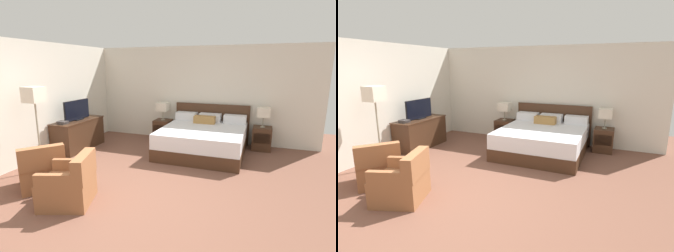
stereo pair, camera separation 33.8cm
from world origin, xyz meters
TOP-DOWN VIEW (x-y plane):
  - ground_plane at (0.00, 0.00)m, footprint 11.65×11.65m
  - wall_back at (0.00, 3.91)m, footprint 6.49×0.06m
  - wall_left at (-2.68, 1.64)m, footprint 0.06×5.68m
  - bed at (0.60, 2.89)m, footprint 1.93×2.01m
  - nightstand_left at (-0.69, 3.59)m, footprint 0.44×0.47m
  - nightstand_right at (1.88, 3.59)m, footprint 0.44×0.47m
  - table_lamp_left at (-0.69, 3.59)m, footprint 0.29×0.29m
  - table_lamp_right at (1.88, 3.59)m, footprint 0.29×0.29m
  - dresser at (-2.34, 2.13)m, footprint 0.56×1.38m
  - tv at (-2.34, 2.13)m, footprint 0.18×0.85m
  - book_red_cover at (-2.34, 1.63)m, footprint 0.18×0.20m
  - book_blue_cover at (-2.35, 1.63)m, footprint 0.22×0.18m
  - armchair_by_window at (-1.55, 0.18)m, footprint 0.96×0.96m
  - armchair_companion at (-0.72, -0.11)m, footprint 0.88×0.87m
  - floor_lamp at (-2.12, 0.72)m, footprint 0.31×0.31m

SIDE VIEW (x-z plane):
  - ground_plane at x=0.00m, z-range 0.00..0.00m
  - nightstand_left at x=-0.69m, z-range 0.00..0.56m
  - nightstand_right at x=1.88m, z-range 0.00..0.56m
  - armchair_by_window at x=-1.55m, z-range -0.10..0.66m
  - armchair_companion at x=-0.72m, z-range -0.10..0.66m
  - bed at x=0.60m, z-range -0.19..0.84m
  - dresser at x=-2.34m, z-range 0.01..0.73m
  - book_red_cover at x=-2.34m, z-range 0.72..0.75m
  - book_blue_cover at x=-2.35m, z-range 0.75..0.79m
  - table_lamp_left at x=-0.69m, z-range 0.68..1.15m
  - table_lamp_right at x=1.88m, z-range 0.68..1.15m
  - tv at x=-2.34m, z-range 0.71..1.19m
  - wall_back at x=0.00m, z-range 0.00..2.51m
  - wall_left at x=-2.68m, z-range 0.00..2.51m
  - floor_lamp at x=-2.12m, z-range 0.55..2.17m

